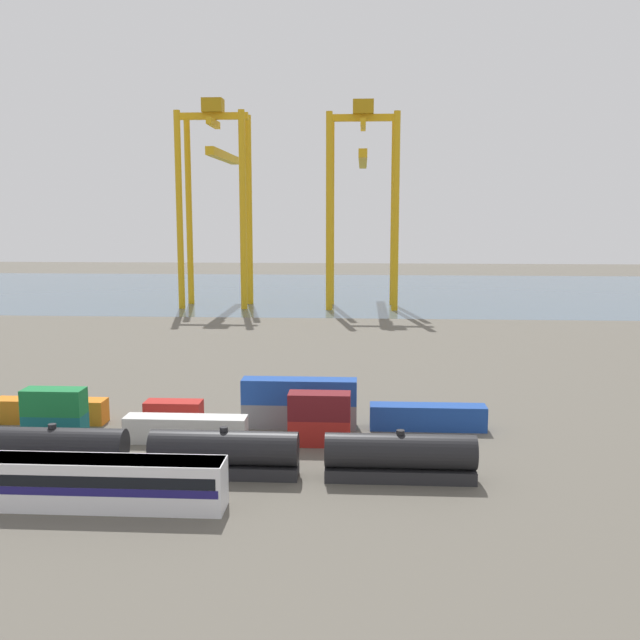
{
  "coord_description": "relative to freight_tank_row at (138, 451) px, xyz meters",
  "views": [
    {
      "loc": [
        13.16,
        -75.1,
        22.47
      ],
      "look_at": [
        8.07,
        10.25,
        9.71
      ],
      "focal_mm": 40.32,
      "sensor_mm": 36.0,
      "label": 1
    }
  ],
  "objects": [
    {
      "name": "ground_plane",
      "position": [
        6.09,
        56.45,
        -2.07
      ],
      "size": [
        420.0,
        420.0,
        0.0
      ],
      "primitive_type": "plane",
      "color": "#5B564C"
    },
    {
      "name": "harbour_water",
      "position": [
        6.09,
        149.4,
        -2.07
      ],
      "size": [
        400.0,
        110.0,
        0.01
      ],
      "primitive_type": "cube",
      "color": "#475B6B",
      "rests_on": "ground_plane"
    },
    {
      "name": "freight_tank_row",
      "position": [
        0.0,
        0.0,
        0.0
      ],
      "size": [
        57.83,
        2.92,
        4.38
      ],
      "color": "#232326",
      "rests_on": "ground_plane"
    },
    {
      "name": "shipping_container_1",
      "position": [
        -11.33,
        9.07,
        -0.77
      ],
      "size": [
        6.04,
        2.44,
        2.6
      ],
      "primitive_type": "cube",
      "color": "#146066",
      "rests_on": "ground_plane"
    },
    {
      "name": "shipping_container_2",
      "position": [
        -11.33,
        9.07,
        1.83
      ],
      "size": [
        6.04,
        2.44,
        2.6
      ],
      "primitive_type": "cube",
      "color": "#197538",
      "rests_on": "shipping_container_1"
    },
    {
      "name": "shipping_container_3",
      "position": [
        1.91,
        9.07,
        -0.77
      ],
      "size": [
        12.1,
        2.44,
        2.6
      ],
      "primitive_type": "cube",
      "color": "silver",
      "rests_on": "ground_plane"
    },
    {
      "name": "shipping_container_4",
      "position": [
        15.16,
        9.07,
        -0.77
      ],
      "size": [
        6.04,
        2.44,
        2.6
      ],
      "primitive_type": "cube",
      "color": "#AD211C",
      "rests_on": "ground_plane"
    },
    {
      "name": "shipping_container_5",
      "position": [
        15.16,
        9.07,
        1.83
      ],
      "size": [
        6.04,
        2.44,
        2.6
      ],
      "primitive_type": "cube",
      "color": "maroon",
      "rests_on": "shipping_container_4"
    },
    {
      "name": "shipping_container_7",
      "position": [
        -14.33,
        14.78,
        -0.77
      ],
      "size": [
        12.1,
        2.44,
        2.6
      ],
      "primitive_type": "cube",
      "color": "orange",
      "rests_on": "ground_plane"
    },
    {
      "name": "shipping_container_8",
      "position": [
        -0.82,
        14.78,
        -0.77
      ],
      "size": [
        6.04,
        2.44,
        2.6
      ],
      "primitive_type": "cube",
      "color": "#AD211C",
      "rests_on": "ground_plane"
    },
    {
      "name": "shipping_container_9",
      "position": [
        12.68,
        14.78,
        -0.77
      ],
      "size": [
        12.1,
        2.44,
        2.6
      ],
      "primitive_type": "cube",
      "color": "slate",
      "rests_on": "ground_plane"
    },
    {
      "name": "shipping_container_10",
      "position": [
        12.68,
        14.78,
        1.83
      ],
      "size": [
        12.1,
        2.44,
        2.6
      ],
      "primitive_type": "cube",
      "color": "#1C4299",
      "rests_on": "shipping_container_9"
    },
    {
      "name": "shipping_container_11",
      "position": [
        26.19,
        14.78,
        -0.77
      ],
      "size": [
        12.1,
        2.44,
        2.6
      ],
      "primitive_type": "cube",
      "color": "#1C4299",
      "rests_on": "ground_plane"
    },
    {
      "name": "gantry_crane_west",
      "position": [
        -16.17,
        115.68,
        27.63
      ],
      "size": [
        16.54,
        33.96,
        49.01
      ],
      "color": "gold",
      "rests_on": "ground_plane"
    },
    {
      "name": "gantry_crane_central",
      "position": [
        19.07,
        116.77,
        27.57
      ],
      "size": [
        16.87,
        41.35,
        48.38
      ],
      "color": "gold",
      "rests_on": "ground_plane"
    }
  ]
}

